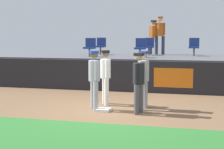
{
  "coord_description": "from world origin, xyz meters",
  "views": [
    {
      "loc": [
        2.7,
        -10.25,
        2.3
      ],
      "look_at": [
        -0.2,
        1.01,
        1.0
      ],
      "focal_mm": 57.94,
      "sensor_mm": 36.0,
      "label": 1
    }
  ],
  "objects_px": {
    "seat_back_center": "(149,45)",
    "player_runner_visitor": "(143,76)",
    "spectator_capped": "(160,33)",
    "first_base": "(104,110)",
    "player_fielder_home": "(106,73)",
    "seat_front_left": "(90,46)",
    "seat_front_center": "(140,47)",
    "spectator_hooded": "(154,35)",
    "seat_back_right": "(194,46)",
    "player_coach_visitor": "(94,76)",
    "player_umpire": "(139,79)",
    "seat_back_left": "(101,45)"
  },
  "relations": [
    {
      "from": "player_fielder_home",
      "to": "seat_front_center",
      "type": "distance_m",
      "value": 4.31
    },
    {
      "from": "seat_back_right",
      "to": "seat_back_left",
      "type": "xyz_separation_m",
      "value": [
        -4.54,
        -0.0,
        -0.0
      ]
    },
    {
      "from": "player_umpire",
      "to": "seat_front_center",
      "type": "distance_m",
      "value": 5.46
    },
    {
      "from": "seat_back_center",
      "to": "spectator_capped",
      "type": "bearing_deg",
      "value": 60.61
    },
    {
      "from": "player_fielder_home",
      "to": "seat_front_left",
      "type": "bearing_deg",
      "value": 176.21
    },
    {
      "from": "seat_back_left",
      "to": "seat_back_center",
      "type": "bearing_deg",
      "value": -0.01
    },
    {
      "from": "player_runner_visitor",
      "to": "spectator_hooded",
      "type": "xyz_separation_m",
      "value": [
        -0.71,
        7.22,
        1.24
      ]
    },
    {
      "from": "seat_front_left",
      "to": "seat_back_left",
      "type": "height_order",
      "value": "same"
    },
    {
      "from": "player_fielder_home",
      "to": "seat_back_left",
      "type": "height_order",
      "value": "seat_back_left"
    },
    {
      "from": "seat_back_right",
      "to": "spectator_capped",
      "type": "height_order",
      "value": "spectator_capped"
    },
    {
      "from": "spectator_capped",
      "to": "first_base",
      "type": "bearing_deg",
      "value": 70.57
    },
    {
      "from": "spectator_capped",
      "to": "seat_back_right",
      "type": "bearing_deg",
      "value": 141.92
    },
    {
      "from": "seat_back_center",
      "to": "spectator_hooded",
      "type": "height_order",
      "value": "spectator_hooded"
    },
    {
      "from": "player_umpire",
      "to": "seat_front_center",
      "type": "bearing_deg",
      "value": -160.05
    },
    {
      "from": "seat_back_center",
      "to": "spectator_capped",
      "type": "height_order",
      "value": "spectator_capped"
    },
    {
      "from": "player_coach_visitor",
      "to": "seat_front_center",
      "type": "distance_m",
      "value": 5.23
    },
    {
      "from": "first_base",
      "to": "seat_front_center",
      "type": "relative_size",
      "value": 0.48
    },
    {
      "from": "spectator_capped",
      "to": "seat_front_center",
      "type": "bearing_deg",
      "value": 63.96
    },
    {
      "from": "player_coach_visitor",
      "to": "player_umpire",
      "type": "xyz_separation_m",
      "value": [
        1.4,
        -0.19,
        -0.02
      ]
    },
    {
      "from": "spectator_hooded",
      "to": "seat_back_left",
      "type": "bearing_deg",
      "value": 33.35
    },
    {
      "from": "seat_front_center",
      "to": "player_runner_visitor",
      "type": "bearing_deg",
      "value": -78.82
    },
    {
      "from": "first_base",
      "to": "seat_front_left",
      "type": "xyz_separation_m",
      "value": [
        -2.13,
        5.27,
        1.72
      ]
    },
    {
      "from": "first_base",
      "to": "seat_back_left",
      "type": "relative_size",
      "value": 0.48
    },
    {
      "from": "spectator_hooded",
      "to": "seat_back_right",
      "type": "bearing_deg",
      "value": 176.61
    },
    {
      "from": "seat_back_center",
      "to": "seat_back_left",
      "type": "distance_m",
      "value": 2.42
    },
    {
      "from": "player_coach_visitor",
      "to": "seat_back_right",
      "type": "height_order",
      "value": "seat_back_right"
    },
    {
      "from": "spectator_capped",
      "to": "seat_front_left",
      "type": "bearing_deg",
      "value": 27.69
    },
    {
      "from": "first_base",
      "to": "spectator_hooded",
      "type": "bearing_deg",
      "value": 87.13
    },
    {
      "from": "player_umpire",
      "to": "spectator_capped",
      "type": "distance_m",
      "value": 8.01
    },
    {
      "from": "seat_back_right",
      "to": "spectator_capped",
      "type": "distance_m",
      "value": 1.95
    },
    {
      "from": "seat_back_center",
      "to": "seat_back_left",
      "type": "height_order",
      "value": "same"
    },
    {
      "from": "first_base",
      "to": "spectator_hooded",
      "type": "relative_size",
      "value": 0.24
    },
    {
      "from": "player_coach_visitor",
      "to": "spectator_capped",
      "type": "xyz_separation_m",
      "value": [
        1.03,
        7.7,
        1.33
      ]
    },
    {
      "from": "seat_back_center",
      "to": "spectator_capped",
      "type": "distance_m",
      "value": 1.06
    },
    {
      "from": "player_fielder_home",
      "to": "seat_front_left",
      "type": "relative_size",
      "value": 2.12
    },
    {
      "from": "first_base",
      "to": "seat_back_left",
      "type": "distance_m",
      "value": 7.58
    },
    {
      "from": "player_umpire",
      "to": "seat_back_left",
      "type": "height_order",
      "value": "seat_back_left"
    },
    {
      "from": "player_runner_visitor",
      "to": "player_coach_visitor",
      "type": "height_order",
      "value": "player_coach_visitor"
    },
    {
      "from": "seat_front_left",
      "to": "seat_back_left",
      "type": "distance_m",
      "value": 1.8
    },
    {
      "from": "player_coach_visitor",
      "to": "spectator_hooded",
      "type": "distance_m",
      "value": 7.83
    },
    {
      "from": "first_base",
      "to": "seat_back_left",
      "type": "bearing_deg",
      "value": 106.84
    },
    {
      "from": "seat_back_center",
      "to": "seat_back_right",
      "type": "height_order",
      "value": "same"
    },
    {
      "from": "player_fielder_home",
      "to": "player_runner_visitor",
      "type": "xyz_separation_m",
      "value": [
        1.33,
        -0.45,
        0.01
      ]
    },
    {
      "from": "player_umpire",
      "to": "seat_back_right",
      "type": "relative_size",
      "value": 2.1
    },
    {
      "from": "player_coach_visitor",
      "to": "seat_back_right",
      "type": "relative_size",
      "value": 2.15
    },
    {
      "from": "seat_back_left",
      "to": "spectator_hooded",
      "type": "relative_size",
      "value": 0.49
    },
    {
      "from": "player_fielder_home",
      "to": "seat_front_center",
      "type": "xyz_separation_m",
      "value": [
        0.4,
        4.23,
        0.74
      ]
    },
    {
      "from": "seat_back_center",
      "to": "player_runner_visitor",
      "type": "bearing_deg",
      "value": -82.83
    },
    {
      "from": "seat_back_center",
      "to": "spectator_hooded",
      "type": "relative_size",
      "value": 0.49
    },
    {
      "from": "seat_back_center",
      "to": "spectator_capped",
      "type": "relative_size",
      "value": 0.45
    }
  ]
}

